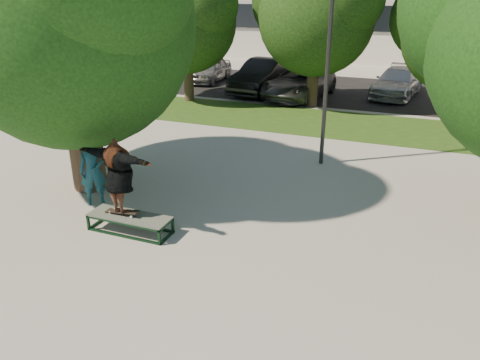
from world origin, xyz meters
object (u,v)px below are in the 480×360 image
at_px(tree_left, 67,7).
at_px(car_dark, 264,76).
at_px(grind_box, 130,223).
at_px(bystander, 93,171).
at_px(car_silver_a, 209,69).
at_px(car_grey, 299,83).
at_px(lamppost, 328,55).
at_px(car_silver_b, 397,82).

xyz_separation_m(tree_left, car_dark, (0.37, 12.96, -3.61)).
xyz_separation_m(grind_box, bystander, (-1.57, 0.89, 0.66)).
height_order(car_silver_a, car_grey, car_grey).
bearing_deg(lamppost, car_silver_a, 129.04).
xyz_separation_m(grind_box, car_silver_a, (-5.88, 16.43, 0.47)).
xyz_separation_m(lamppost, bystander, (-4.42, -4.78, -2.30)).
relative_size(bystander, car_grey, 0.34).
height_order(grind_box, car_grey, car_grey).
height_order(car_silver_a, car_dark, car_dark).
distance_m(grind_box, car_dark, 14.88).
xyz_separation_m(grind_box, car_dark, (-2.07, 14.72, 0.62)).
bearing_deg(car_silver_a, car_grey, -24.47).
bearing_deg(bystander, car_grey, 48.21).
bearing_deg(car_dark, lamppost, -55.17).
xyz_separation_m(tree_left, car_silver_a, (-3.43, 14.67, -3.76)).
bearing_deg(grind_box, lamppost, 63.31).
bearing_deg(car_silver_b, car_dark, -158.63).
distance_m(tree_left, car_grey, 13.16).
distance_m(grind_box, car_silver_b, 16.82).
bearing_deg(car_silver_a, grind_box, -73.24).
height_order(bystander, car_silver_b, bystander).
xyz_separation_m(bystander, car_silver_b, (5.70, 15.41, -0.19)).
bearing_deg(car_grey, grind_box, -81.56).
distance_m(car_grey, car_silver_b, 4.79).
bearing_deg(car_silver_a, car_silver_b, -3.66).
relative_size(car_dark, car_grey, 1.00).
bearing_deg(car_silver_a, bystander, -77.42).
xyz_separation_m(tree_left, car_silver_b, (6.58, 14.54, -3.76)).
bearing_deg(car_dark, tree_left, -85.33).
height_order(grind_box, car_dark, car_dark).
distance_m(bystander, car_grey, 13.36).
bearing_deg(car_grey, lamppost, -62.73).
height_order(car_dark, car_silver_b, car_dark).
xyz_separation_m(bystander, car_dark, (-0.51, 13.84, -0.04)).
height_order(tree_left, grind_box, tree_left).
relative_size(tree_left, car_dark, 1.45).
xyz_separation_m(car_dark, car_silver_b, (6.21, 1.58, -0.15)).
bearing_deg(tree_left, car_grey, 79.53).
bearing_deg(car_silver_a, tree_left, -79.75).
relative_size(lamppost, bystander, 3.60).
distance_m(tree_left, car_dark, 13.46).
bearing_deg(car_dark, grind_box, -75.68).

